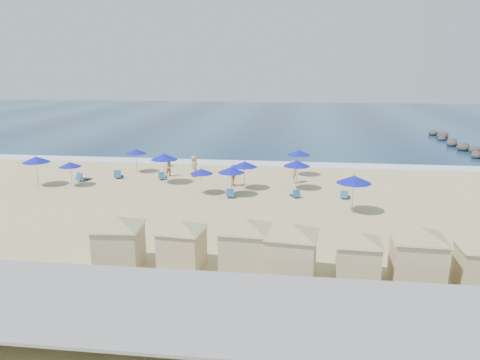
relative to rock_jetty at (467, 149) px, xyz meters
name	(u,v)px	position (x,y,z in m)	size (l,w,h in m)	color
ground	(221,210)	(-24.01, -24.90, -0.36)	(160.00, 160.00, 0.00)	tan
ocean	(271,119)	(-24.01, 30.10, -0.33)	(160.00, 80.00, 0.06)	#0D274B
surf_line	(246,163)	(-24.01, -9.40, -0.32)	(160.00, 2.50, 0.08)	white
seawall	(164,297)	(-24.01, -38.40, 0.29)	(160.00, 6.10, 1.22)	gray
rock_jetty	(467,149)	(0.00, 0.00, 0.00)	(2.56, 26.66, 0.96)	#2B2624
trash_bin	(244,235)	(-21.77, -30.59, 0.06)	(0.84, 0.84, 0.84)	black
cabana_0	(119,235)	(-27.33, -34.55, 1.27)	(4.52, 4.52, 2.85)	#CBB68B
cabana_1	(182,238)	(-24.31, -34.24, 1.16)	(4.20, 4.20, 2.65)	#CBB68B
cabana_2	(245,238)	(-21.27, -34.31, 1.32)	(4.69, 4.69, 2.94)	#CBB68B
cabana_3	(292,244)	(-19.08, -34.71, 1.30)	(4.61, 4.61, 2.91)	#CBB68B
cabana_4	(358,251)	(-16.11, -34.65, 1.11)	(4.10, 4.10, 2.57)	#CBB68B
cabana_5	(418,248)	(-13.52, -34.57, 1.33)	(4.72, 4.72, 2.96)	#CBB68B
umbrella_0	(36,159)	(-39.79, -20.26, 1.82)	(2.22, 2.22, 2.52)	#A5A8AD
umbrella_1	(70,165)	(-37.07, -19.99, 1.43)	(1.81, 1.81, 2.06)	#A5A8AD
umbrella_2	(136,151)	(-33.52, -14.49, 1.59)	(1.98, 1.98, 2.25)	#A5A8AD
umbrella_3	(164,157)	(-29.80, -18.20, 1.89)	(2.29, 2.29, 2.60)	#A5A8AD
umbrella_4	(202,171)	(-26.10, -21.02, 1.41)	(1.80, 1.80, 2.05)	#A5A8AD
umbrella_5	(231,170)	(-23.80, -21.28, 1.64)	(2.03, 2.03, 2.31)	#A5A8AD
umbrella_6	(245,164)	(-23.04, -19.22, 1.66)	(2.05, 2.05, 2.34)	#A5A8AD
umbrella_7	(297,163)	(-19.00, -18.77, 1.75)	(2.14, 2.14, 2.43)	#A5A8AD
umbrella_8	(299,153)	(-18.84, -13.96, 1.71)	(2.10, 2.10, 2.39)	#A5A8AD
umbrella_9	(354,179)	(-15.25, -24.40, 1.94)	(2.33, 2.33, 2.65)	#A5A8AD
beach_chair_0	(83,178)	(-37.01, -18.15, -0.10)	(1.10, 1.50, 0.76)	#245287
beach_chair_1	(118,175)	(-34.39, -16.81, -0.10)	(0.88, 1.47, 0.76)	#245287
beach_chair_2	(162,176)	(-30.47, -16.79, -0.12)	(0.80, 1.36, 0.70)	#245287
beach_chair_3	(230,194)	(-23.86, -21.60, -0.11)	(0.81, 1.39, 0.72)	#245287
beach_chair_4	(295,194)	(-19.04, -21.02, -0.14)	(0.90, 1.29, 0.65)	#245287
beach_chair_5	(345,195)	(-15.40, -20.88, -0.13)	(0.87, 1.30, 0.66)	#245287
beachgoer_0	(170,167)	(-30.09, -15.65, 0.46)	(0.80, 0.62, 1.65)	tan
beachgoer_1	(234,175)	(-24.04, -18.32, 0.54)	(1.06, 0.44, 1.80)	tan
beachgoer_2	(293,172)	(-19.26, -16.69, 0.58)	(1.22, 0.70, 1.89)	tan
beachgoer_3	(194,166)	(-27.97, -15.38, 0.57)	(0.91, 0.59, 1.86)	tan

